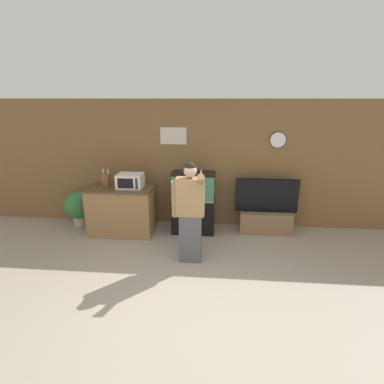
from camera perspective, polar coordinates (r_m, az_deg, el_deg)
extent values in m
plane|color=gray|center=(4.13, -0.09, -21.69)|extent=(18.00, 18.00, 0.00)
cube|color=brown|center=(6.19, 2.26, 5.26)|extent=(10.00, 0.06, 2.60)
cube|color=beige|center=(6.12, -3.56, 10.62)|extent=(0.53, 0.02, 0.34)
cylinder|color=white|center=(6.17, 16.05, 9.51)|extent=(0.30, 0.03, 0.30)
cylinder|color=black|center=(6.17, 16.05, 9.51)|extent=(0.32, 0.01, 0.32)
cube|color=olive|center=(6.12, -13.24, -3.55)|extent=(1.25, 0.64, 0.92)
cube|color=#513A24|center=(5.97, -13.55, 0.74)|extent=(1.29, 0.68, 0.03)
cube|color=white|center=(5.87, -11.67, 2.12)|extent=(0.48, 0.38, 0.27)
cube|color=black|center=(5.70, -12.59, 1.61)|extent=(0.30, 0.01, 0.19)
cube|color=#2D2D33|center=(5.64, -10.54, 1.57)|extent=(0.05, 0.01, 0.21)
cube|color=brown|center=(6.07, -16.11, 2.15)|extent=(0.13, 0.12, 0.24)
cylinder|color=#B7B7BC|center=(6.05, -16.63, 3.74)|extent=(0.02, 0.02, 0.10)
cylinder|color=#B7B7BC|center=(6.02, -15.82, 3.66)|extent=(0.02, 0.02, 0.08)
cylinder|color=#B7B7BC|center=(6.09, -16.47, 3.87)|extent=(0.02, 0.02, 0.11)
cylinder|color=#B7B7BC|center=(6.06, -15.67, 3.82)|extent=(0.02, 0.02, 0.09)
cube|color=black|center=(6.06, 0.25, -4.45)|extent=(0.84, 0.46, 0.69)
cube|color=#937F5B|center=(5.93, 0.26, -1.17)|extent=(0.82, 0.45, 0.04)
cube|color=#387556|center=(5.86, 0.26, 1.14)|extent=(0.81, 0.44, 0.52)
cube|color=black|center=(5.79, 0.26, 3.56)|extent=(0.84, 0.46, 0.03)
cube|color=brown|center=(6.26, 13.73, -5.51)|extent=(1.03, 0.40, 0.44)
cube|color=black|center=(6.07, 14.10, -0.73)|extent=(1.21, 0.05, 0.66)
cube|color=black|center=(6.10, 14.06, -0.64)|extent=(1.24, 0.01, 0.69)
cube|color=#515156|center=(4.98, -0.32, -8.75)|extent=(0.35, 0.20, 0.82)
cube|color=#A37F51|center=(4.71, -0.33, -0.93)|extent=(0.44, 0.21, 0.61)
sphere|color=tan|center=(4.59, -0.34, 4.02)|extent=(0.20, 0.20, 0.20)
sphere|color=black|center=(4.58, -0.34, 4.70)|extent=(0.17, 0.17, 0.17)
cylinder|color=#A37F51|center=(4.75, -3.25, -1.33)|extent=(0.11, 0.11, 0.58)
cylinder|color=#A37F51|center=(4.48, 1.76, 2.21)|extent=(0.10, 0.32, 0.27)
cylinder|color=white|center=(4.44, 1.75, 3.39)|extent=(0.02, 0.06, 0.11)
cylinder|color=#2856B2|center=(4.40, 1.75, 4.08)|extent=(0.02, 0.03, 0.05)
cylinder|color=#B2A899|center=(6.92, -20.38, -5.03)|extent=(0.31, 0.31, 0.18)
sphere|color=#33753D|center=(6.80, -20.69, -2.33)|extent=(0.60, 0.60, 0.60)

